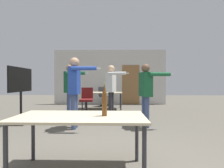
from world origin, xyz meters
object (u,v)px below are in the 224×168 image
person_near_casual (146,89)px  office_chair_near_pushed (105,97)px  person_left_plaid (70,86)px  office_chair_side_rolled (87,101)px  beer_bottle (104,101)px  tv_screen (21,89)px  drink_cup (104,91)px  person_center_tall (112,85)px  person_right_polo (75,85)px

person_near_casual → office_chair_near_pushed: size_ratio=1.73×
person_left_plaid → office_chair_side_rolled: person_left_plaid is taller
person_left_plaid → beer_bottle: person_left_plaid is taller
tv_screen → drink_cup: bearing=-46.1°
office_chair_side_rolled → person_center_tall: bearing=141.9°
tv_screen → person_left_plaid: person_left_plaid is taller
person_left_plaid → beer_bottle: (1.28, -2.81, -0.12)m
person_near_casual → person_right_polo: person_right_polo is taller
person_center_tall → office_chair_near_pushed: person_center_tall is taller
office_chair_near_pushed → person_near_casual: bearing=-30.2°
tv_screen → beer_bottle: bearing=-131.9°
person_near_casual → drink_cup: person_near_casual is taller
person_center_tall → office_chair_near_pushed: bearing=-151.7°
person_center_tall → office_chair_near_pushed: size_ratio=1.83×
person_right_polo → office_chair_near_pushed: (0.49, 3.55, -0.64)m
person_right_polo → drink_cup: bearing=168.4°
beer_bottle → drink_cup: beer_bottle is taller
tv_screen → beer_bottle: (2.51, -2.24, -0.04)m
person_center_tall → beer_bottle: 3.05m
tv_screen → person_near_casual: size_ratio=0.96×
person_right_polo → office_chair_side_rolled: 1.98m
beer_bottle → office_chair_side_rolled: bearing=104.1°
person_near_casual → person_left_plaid: size_ratio=0.95×
person_right_polo → person_left_plaid: 1.09m
person_left_plaid → drink_cup: (0.96, 1.54, -0.26)m
person_near_casual → office_chair_side_rolled: person_near_casual is taller
person_left_plaid → office_chair_side_rolled: (0.35, 0.87, -0.59)m
tv_screen → person_right_polo: person_right_polo is taller
person_right_polo → drink_cup: size_ratio=16.31×
tv_screen → person_left_plaid: 1.36m
person_left_plaid → office_chair_near_pushed: person_left_plaid is taller
tv_screen → beer_bottle: 3.36m
person_near_casual → person_left_plaid: bearing=-122.7°
office_chair_near_pushed → office_chair_side_rolled: (-0.56, -1.68, 0.01)m
office_chair_side_rolled → drink_cup: bearing=-136.1°
office_chair_near_pushed → office_chair_side_rolled: bearing=-69.6°
office_chair_side_rolled → tv_screen: bearing=38.3°
tv_screen → office_chair_near_pushed: 3.81m
tv_screen → office_chair_side_rolled: (1.58, 1.44, -0.50)m
person_near_casual → person_center_tall: bearing=-151.5°
person_right_polo → person_left_plaid: person_right_polo is taller
person_left_plaid → drink_cup: 1.83m
drink_cup → office_chair_near_pushed: bearing=92.6°
person_right_polo → office_chair_near_pushed: 3.64m
person_near_casual → person_left_plaid: 2.36m
office_chair_near_pushed → person_right_polo: bearing=-59.1°
tv_screen → office_chair_near_pushed: bearing=-34.5°
person_right_polo → beer_bottle: bearing=25.7°
office_chair_near_pushed → drink_cup: bearing=-48.6°
drink_cup → tv_screen: bearing=-136.1°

